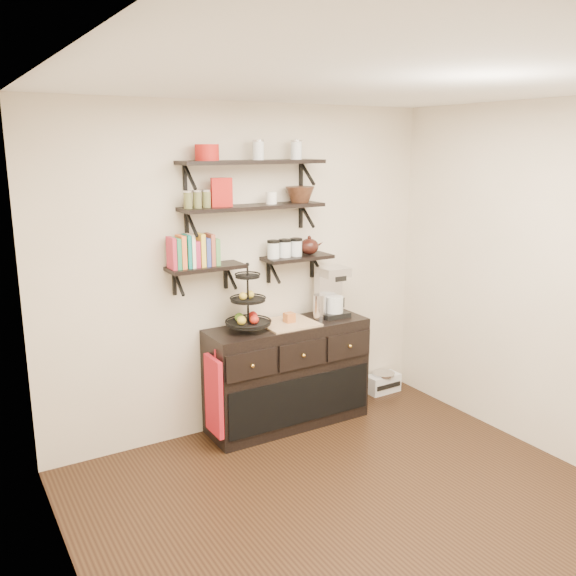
{
  "coord_description": "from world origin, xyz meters",
  "views": [
    {
      "loc": [
        -2.25,
        -2.7,
        2.36
      ],
      "look_at": [
        0.04,
        1.15,
        1.31
      ],
      "focal_mm": 38.0,
      "sensor_mm": 36.0,
      "label": 1
    }
  ],
  "objects_px": {
    "coffee_maker": "(331,293)",
    "radio": "(383,382)",
    "sideboard": "(288,374)",
    "fruit_stand": "(248,309)"
  },
  "relations": [
    {
      "from": "fruit_stand",
      "to": "radio",
      "type": "relative_size",
      "value": 1.6
    },
    {
      "from": "radio",
      "to": "fruit_stand",
      "type": "bearing_deg",
      "value": -177.07
    },
    {
      "from": "fruit_stand",
      "to": "sideboard",
      "type": "bearing_deg",
      "value": -0.63
    },
    {
      "from": "coffee_maker",
      "to": "radio",
      "type": "xyz_separation_m",
      "value": [
        0.7,
        0.09,
        -1.01
      ]
    },
    {
      "from": "fruit_stand",
      "to": "coffee_maker",
      "type": "xyz_separation_m",
      "value": [
        0.83,
        0.03,
        0.02
      ]
    },
    {
      "from": "sideboard",
      "to": "fruit_stand",
      "type": "height_order",
      "value": "fruit_stand"
    },
    {
      "from": "radio",
      "to": "sideboard",
      "type": "bearing_deg",
      "value": -175.53
    },
    {
      "from": "sideboard",
      "to": "coffee_maker",
      "type": "bearing_deg",
      "value": 3.69
    },
    {
      "from": "sideboard",
      "to": "coffee_maker",
      "type": "xyz_separation_m",
      "value": [
        0.46,
        0.03,
        0.66
      ]
    },
    {
      "from": "fruit_stand",
      "to": "radio",
      "type": "xyz_separation_m",
      "value": [
        1.53,
        0.11,
        -0.99
      ]
    }
  ]
}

